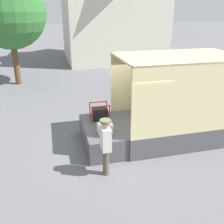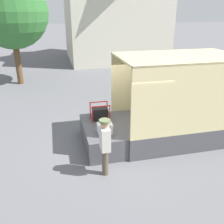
# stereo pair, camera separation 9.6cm
# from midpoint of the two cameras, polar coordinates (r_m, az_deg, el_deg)

# --- Properties ---
(ground_plane) EXTENTS (160.00, 160.00, 0.00)m
(ground_plane) POSITION_cam_midpoint_polar(r_m,az_deg,el_deg) (8.79, 1.99, -7.06)
(ground_plane) COLOR slate
(box_truck) EXTENTS (6.05, 2.44, 2.94)m
(box_truck) POSITION_cam_midpoint_polar(r_m,az_deg,el_deg) (9.89, 22.35, 0.29)
(box_truck) COLOR navy
(box_truck) RESTS_ON ground
(tailgate_deck) EXTENTS (1.22, 2.32, 0.73)m
(tailgate_deck) POSITION_cam_midpoint_polar(r_m,az_deg,el_deg) (8.49, -1.97, -5.39)
(tailgate_deck) COLOR #4C4C51
(tailgate_deck) RESTS_ON ground
(microwave) EXTENTS (0.46, 0.35, 0.31)m
(microwave) POSITION_cam_midpoint_polar(r_m,az_deg,el_deg) (7.82, -1.29, -3.72)
(microwave) COLOR white
(microwave) RESTS_ON tailgate_deck
(portable_generator) EXTENTS (0.65, 0.47, 0.58)m
(portable_generator) POSITION_cam_midpoint_polar(r_m,az_deg,el_deg) (8.77, -2.35, -0.26)
(portable_generator) COLOR black
(portable_generator) RESTS_ON tailgate_deck
(worker_person) EXTENTS (0.30, 0.44, 1.68)m
(worker_person) POSITION_cam_midpoint_polar(r_m,az_deg,el_deg) (6.74, -1.22, -6.87)
(worker_person) COLOR brown
(worker_person) RESTS_ON ground
(house_backdrop) EXTENTS (8.59, 7.86, 9.91)m
(house_backdrop) POSITION_cam_midpoint_polar(r_m,az_deg,el_deg) (23.65, 0.59, 24.19)
(house_backdrop) COLOR beige
(house_backdrop) RESTS_ON ground
(street_tree) EXTENTS (4.19, 4.19, 6.30)m
(street_tree) POSITION_cam_midpoint_polar(r_m,az_deg,el_deg) (16.25, -21.96, 20.48)
(street_tree) COLOR brown
(street_tree) RESTS_ON ground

